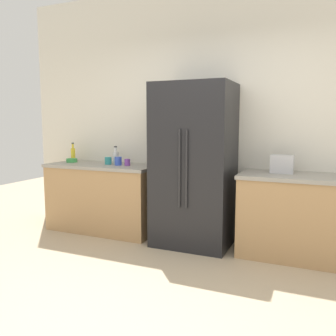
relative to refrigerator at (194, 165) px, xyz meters
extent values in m
plane|color=tan|center=(0.19, -1.49, -0.93)|extent=(11.07, 11.07, 0.00)
cube|color=silver|center=(0.19, 0.41, 0.61)|extent=(5.54, 0.10, 3.09)
cube|color=tan|center=(-1.27, 0.04, -0.51)|extent=(1.44, 0.63, 0.84)
cube|color=gray|center=(-1.27, 0.04, -0.07)|extent=(1.47, 0.66, 0.04)
cube|color=tan|center=(1.12, 0.04, -0.51)|extent=(1.14, 0.63, 0.84)
cube|color=gray|center=(1.12, 0.04, -0.07)|extent=(1.17, 0.66, 0.04)
cube|color=black|center=(0.00, 0.00, 0.00)|extent=(0.88, 0.69, 1.87)
cylinder|color=#262628|center=(-0.04, -0.36, 0.00)|extent=(0.02, 0.02, 0.84)
cylinder|color=#262628|center=(0.04, -0.36, 0.00)|extent=(0.02, 0.02, 0.84)
cube|color=silver|center=(0.96, 0.12, 0.05)|extent=(0.24, 0.15, 0.19)
cylinder|color=yellow|center=(-1.87, 0.18, 0.04)|extent=(0.06, 0.06, 0.18)
cylinder|color=yellow|center=(-1.87, 0.18, 0.16)|extent=(0.03, 0.03, 0.06)
cylinder|color=#333338|center=(-1.87, 0.18, 0.20)|extent=(0.03, 0.03, 0.02)
cylinder|color=white|center=(-1.17, 0.18, 0.03)|extent=(0.08, 0.08, 0.15)
cylinder|color=white|center=(-1.17, 0.18, 0.13)|extent=(0.04, 0.04, 0.06)
cylinder|color=#333338|center=(-1.17, 0.18, 0.17)|extent=(0.04, 0.04, 0.02)
cylinder|color=teal|center=(-1.20, 0.05, 0.00)|extent=(0.09, 0.09, 0.09)
cylinder|color=purple|center=(-0.91, 0.03, -0.01)|extent=(0.07, 0.07, 0.08)
cylinder|color=blue|center=(-1.03, 0.02, 0.00)|extent=(0.09, 0.09, 0.11)
cylinder|color=green|center=(-1.79, 0.06, -0.02)|extent=(0.15, 0.15, 0.05)
camera|label=1|loc=(1.34, -3.86, 0.49)|focal=37.90mm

